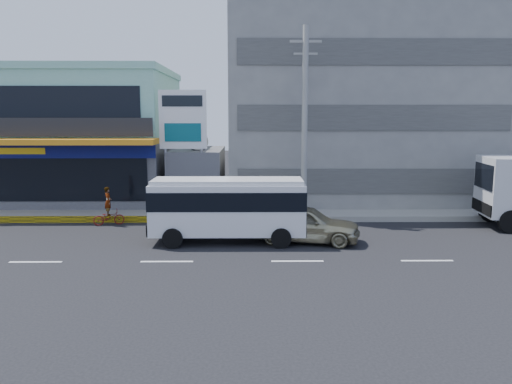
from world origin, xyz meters
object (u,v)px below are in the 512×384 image
concrete_building (353,93)px  utility_pole_near (305,123)px  minibus (228,205)px  billboard (183,126)px  motorcycle_rider (109,213)px  satellite_dish (196,149)px  sedan (304,224)px  shop_building (77,139)px

concrete_building → utility_pole_near: 8.79m
concrete_building → minibus: (-7.79, -12.01, -5.33)m
concrete_building → billboard: 12.17m
concrete_building → motorcycle_rider: concrete_building is taller
satellite_dish → minibus: satellite_dish is taller
billboard → minibus: (2.71, -6.21, -3.25)m
utility_pole_near → motorcycle_rider: utility_pole_near is taller
concrete_building → motorcycle_rider: size_ratio=8.16×
minibus → sedan: (3.35, -0.03, -0.85)m
shop_building → concrete_building: concrete_building is taller
satellite_dish → utility_pole_near: utility_pole_near is taller
utility_pole_near → billboard: bearing=164.5°
shop_building → utility_pole_near: utility_pole_near is taller
billboard → motorcycle_rider: 6.17m
satellite_dish → billboard: bearing=-105.5°
utility_pole_near → sedan: utility_pole_near is taller
satellite_dish → minibus: (2.21, -8.01, -1.90)m
billboard → minibus: size_ratio=1.03×
shop_building → motorcycle_rider: size_ratio=6.32×
utility_pole_near → sedan: size_ratio=2.07×
satellite_dish → minibus: bearing=-74.6°
concrete_building → motorcycle_rider: bearing=-148.6°
shop_building → minibus: shop_building is taller
concrete_building → sedan: size_ratio=3.31×
concrete_building → motorcycle_rider: (-14.00, -8.54, -6.35)m
billboard → utility_pole_near: size_ratio=0.69×
satellite_dish → billboard: billboard is taller
concrete_building → satellite_dish: 11.30m
minibus → motorcycle_rider: bearing=150.8°
shop_building → motorcycle_rider: bearing=-61.9°
shop_building → satellite_dish: shop_building is taller
shop_building → billboard: shop_building is taller
sedan → motorcycle_rider: 10.19m
shop_building → motorcycle_rider: 9.12m
motorcycle_rider → minibus: bearing=-29.2°
minibus → sedan: size_ratio=1.39×
concrete_building → minibus: 15.27m
minibus → shop_building: bearing=133.0°
utility_pole_near → minibus: (-3.79, -4.41, -3.48)m
satellite_dish → concrete_building: bearing=21.8°
shop_building → utility_pole_near: (14.00, -6.55, 1.15)m
shop_building → billboard: bearing=-32.3°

